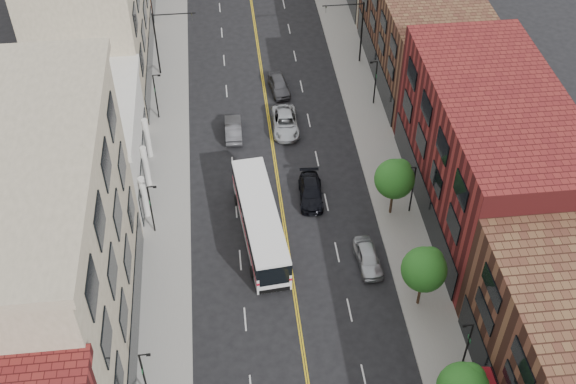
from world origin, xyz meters
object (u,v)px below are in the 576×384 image
object	(u,v)px
car_parked_far	(368,258)
car_lane_a	(311,192)
car_lane_b	(285,123)
city_bus	(260,220)
car_lane_c	(279,85)
car_lane_behind	(233,129)

from	to	relation	value
car_parked_far	car_lane_a	size ratio (longest dim) A/B	0.89
car_lane_a	car_lane_b	xyz separation A→B (m)	(-1.18, 10.17, 0.04)
city_bus	car_lane_a	size ratio (longest dim) A/B	2.58
car_lane_a	city_bus	bearing A→B (deg)	-135.24
city_bus	car_lane_a	xyz separation A→B (m)	(4.81, 4.20, -1.18)
car_parked_far	car_lane_b	distance (m)	19.02
car_lane_c	city_bus	bearing A→B (deg)	-106.96
city_bus	car_parked_far	world-z (taller)	city_bus
car_parked_far	car_lane_c	world-z (taller)	car_lane_c
car_lane_behind	city_bus	bearing A→B (deg)	97.03
car_lane_a	car_parked_far	bearing A→B (deg)	-63.01
city_bus	car_lane_behind	bearing A→B (deg)	90.84
car_lane_behind	car_lane_b	size ratio (longest dim) A/B	0.82
car_lane_b	car_lane_a	bearing A→B (deg)	-81.92
car_lane_behind	car_lane_b	bearing A→B (deg)	-174.88
car_lane_c	car_lane_a	bearing A→B (deg)	-93.07
city_bus	car_parked_far	bearing A→B (deg)	-31.11
city_bus	car_lane_behind	distance (m)	14.12
car_lane_c	car_lane_b	bearing A→B (deg)	-97.25
car_lane_c	car_parked_far	bearing A→B (deg)	-86.32
car_parked_far	car_lane_behind	bearing A→B (deg)	115.54
car_lane_behind	car_lane_a	xyz separation A→B (m)	(6.33, -9.79, -0.02)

